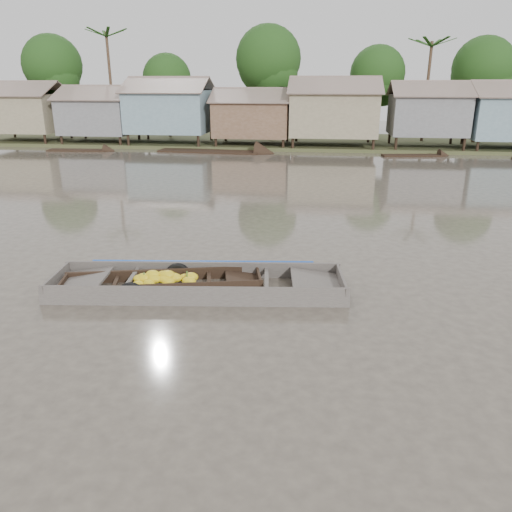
# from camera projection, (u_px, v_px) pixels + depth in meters

# --- Properties ---
(ground) EXTENTS (120.00, 120.00, 0.00)m
(ground) POSITION_uv_depth(u_px,v_px,m) (238.00, 301.00, 12.01)
(ground) COLOR #473F36
(ground) RESTS_ON ground
(riverbank) EXTENTS (120.00, 12.47, 10.22)m
(riverbank) POSITION_uv_depth(u_px,v_px,m) (340.00, 106.00, 40.40)
(riverbank) COLOR #384723
(riverbank) RESTS_ON ground
(banana_boat) EXTENTS (5.18, 2.35, 0.71)m
(banana_boat) POSITION_uv_depth(u_px,v_px,m) (161.00, 285.00, 12.69)
(banana_boat) COLOR black
(banana_boat) RESTS_ON ground
(viewer_boat) EXTENTS (7.50, 2.73, 0.59)m
(viewer_boat) POSITION_uv_depth(u_px,v_px,m) (199.00, 288.00, 12.61)
(viewer_boat) COLOR #423C38
(viewer_boat) RESTS_ON ground
(distant_boats) EXTENTS (43.32, 4.26, 0.35)m
(distant_boats) POSITION_uv_depth(u_px,v_px,m) (395.00, 158.00, 34.51)
(distant_boats) COLOR black
(distant_boats) RESTS_ON ground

